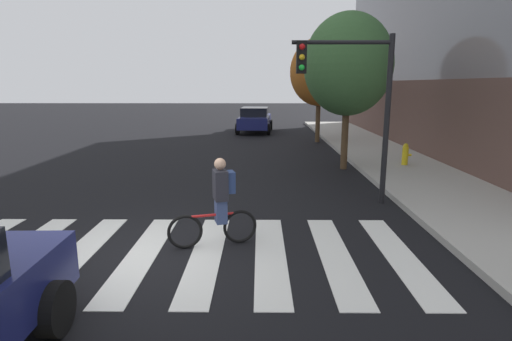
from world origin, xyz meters
The scene contains 8 objects.
ground_plane centered at (0.00, 0.00, 0.00)m, with size 120.00×120.00×0.00m, color black.
crosswalk_stripes centered at (0.45, 0.00, 0.01)m, with size 8.65×3.78×0.01m.
sedan_mid centered at (1.67, 19.26, 0.81)m, with size 2.38×4.68×1.58m.
cyclist centered at (1.23, 0.46, 0.84)m, with size 1.66×0.54×1.69m.
traffic_light_near centered at (4.32, 3.31, 2.86)m, with size 2.47×0.28×4.20m.
fire_hydrant centered at (7.27, 7.68, 0.53)m, with size 0.33×0.22×0.78m.
street_tree_near centered at (5.04, 7.64, 3.67)m, with size 3.06×3.06×5.44m.
street_tree_mid centered at (5.06, 14.66, 3.63)m, with size 3.03×3.03×5.38m.
Camera 1 is at (1.99, -6.81, 3.01)m, focal length 28.38 mm.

